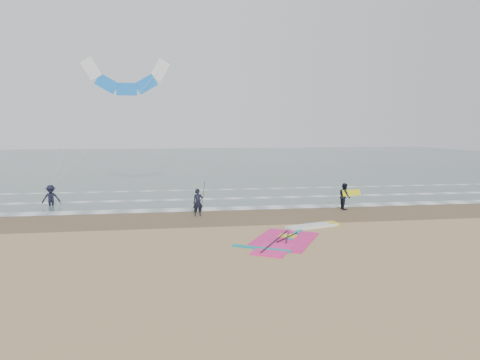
{
  "coord_description": "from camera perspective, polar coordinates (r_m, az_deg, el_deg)",
  "views": [
    {
      "loc": [
        -3.95,
        -17.75,
        5.02
      ],
      "look_at": [
        -0.6,
        5.0,
        2.2
      ],
      "focal_mm": 32.0,
      "sensor_mm": 36.0,
      "label": 1
    }
  ],
  "objects": [
    {
      "name": "carried_kiteboard",
      "position": [
        27.23,
        14.64,
        -1.66
      ],
      "size": [
        1.3,
        0.51,
        0.39
      ],
      "color": "yellow",
      "rests_on": "ground"
    },
    {
      "name": "person_walking",
      "position": [
        27.2,
        13.77,
        -2.11
      ],
      "size": [
        0.66,
        0.83,
        1.63
      ],
      "primitive_type": "imported",
      "rotation": [
        0.0,
        0.0,
        1.51
      ],
      "color": "black",
      "rests_on": "ground"
    },
    {
      "name": "sea_water",
      "position": [
        66.06,
        -4.92,
        2.61
      ],
      "size": [
        120.0,
        80.0,
        0.02
      ],
      "primitive_type": "cube",
      "color": "#47605E",
      "rests_on": "ground"
    },
    {
      "name": "person_standing",
      "position": [
        24.47,
        -5.63,
        -3.0
      ],
      "size": [
        0.62,
        0.46,
        1.58
      ],
      "primitive_type": "imported",
      "rotation": [
        0.0,
        0.0,
        0.15
      ],
      "color": "black",
      "rests_on": "ground"
    },
    {
      "name": "foam_waterline",
      "position": [
        28.9,
        -0.38,
        -2.95
      ],
      "size": [
        120.0,
        9.15,
        0.02
      ],
      "color": "white",
      "rests_on": "ground"
    },
    {
      "name": "ground",
      "position": [
        18.86,
        4.07,
        -8.46
      ],
      "size": [
        120.0,
        120.0,
        0.0
      ],
      "primitive_type": "plane",
      "color": "tan",
      "rests_on": "ground"
    },
    {
      "name": "surf_kite",
      "position": [
        32.99,
        -14.95,
        12.82
      ],
      "size": [
        7.71,
        4.15,
        8.95
      ],
      "color": "white",
      "rests_on": "ground"
    },
    {
      "name": "wet_sand_band",
      "position": [
        24.59,
        1.06,
        -4.78
      ],
      "size": [
        120.0,
        5.0,
        0.01
      ],
      "primitive_type": "cube",
      "color": "brown",
      "rests_on": "ground"
    },
    {
      "name": "person_wading",
      "position": [
        29.97,
        -23.93,
        -1.59
      ],
      "size": [
        1.25,
        0.93,
        1.72
      ],
      "primitive_type": "imported",
      "rotation": [
        0.0,
        0.0,
        0.29
      ],
      "color": "black",
      "rests_on": "ground"
    },
    {
      "name": "windsurf_rig",
      "position": [
        20.13,
        7.1,
        -7.39
      ],
      "size": [
        6.0,
        5.68,
        0.14
      ],
      "color": "white",
      "rests_on": "ground"
    },
    {
      "name": "held_pole",
      "position": [
        24.42,
        -4.93,
        -2.14
      ],
      "size": [
        0.17,
        0.86,
        1.82
      ],
      "color": "black",
      "rests_on": "ground"
    }
  ]
}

